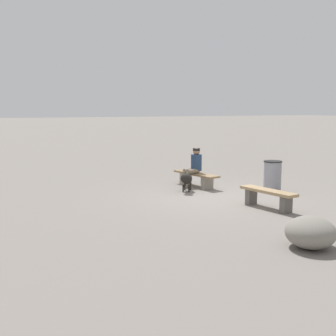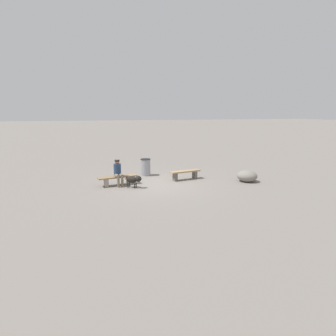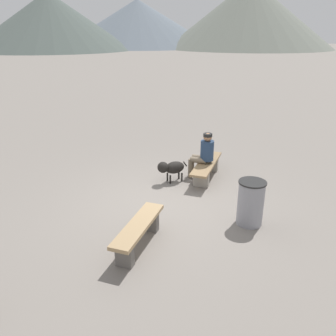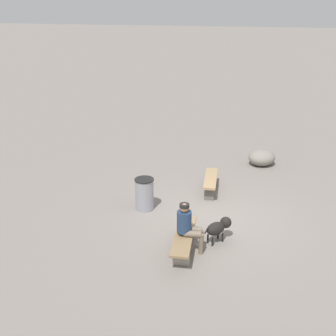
# 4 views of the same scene
# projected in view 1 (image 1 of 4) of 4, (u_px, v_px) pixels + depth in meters

# --- Properties ---
(ground) EXTENTS (210.00, 210.00, 0.06)m
(ground) POSITION_uv_depth(u_px,v_px,m) (216.00, 198.00, 12.16)
(ground) COLOR gray
(bench_left) EXTENTS (1.63, 0.57, 0.47)m
(bench_left) POSITION_uv_depth(u_px,v_px,m) (268.00, 195.00, 10.75)
(bench_left) COLOR #605B56
(bench_left) RESTS_ON ground
(bench_right) EXTENTS (1.87, 0.66, 0.43)m
(bench_right) POSITION_uv_depth(u_px,v_px,m) (196.00, 177.00, 13.76)
(bench_right) COLOR gray
(bench_right) RESTS_ON ground
(seated_person) EXTENTS (0.40, 0.64, 1.22)m
(seated_person) POSITION_uv_depth(u_px,v_px,m) (194.00, 165.00, 13.65)
(seated_person) COLOR navy
(seated_person) RESTS_ON ground
(dog) EXTENTS (0.70, 0.62, 0.58)m
(dog) POSITION_uv_depth(u_px,v_px,m) (186.00, 179.00, 12.87)
(dog) COLOR black
(dog) RESTS_ON ground
(trash_bin) EXTENTS (0.54, 0.54, 0.91)m
(trash_bin) POSITION_uv_depth(u_px,v_px,m) (272.00, 176.00, 12.91)
(trash_bin) COLOR gray
(trash_bin) RESTS_ON ground
(boulder) EXTENTS (1.33, 1.32, 0.56)m
(boulder) POSITION_uv_depth(u_px,v_px,m) (311.00, 232.00, 7.72)
(boulder) COLOR gray
(boulder) RESTS_ON ground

